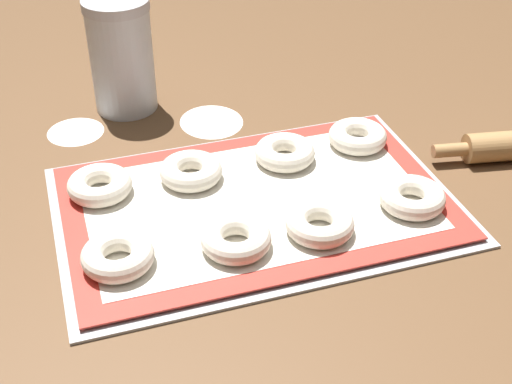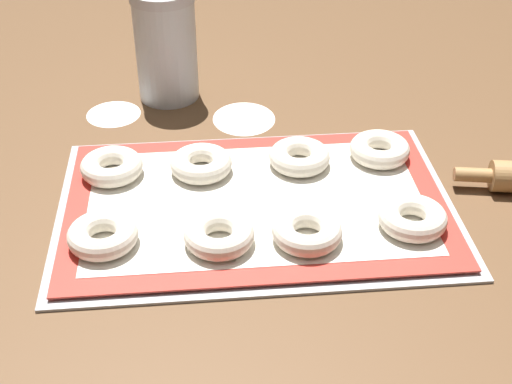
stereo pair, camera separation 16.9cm
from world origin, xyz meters
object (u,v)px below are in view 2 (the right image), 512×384
at_px(bagel_front_far_right, 413,218).
at_px(bagel_back_far_right, 380,149).
at_px(bagel_front_mid_left, 219,235).
at_px(bagel_front_far_left, 103,235).
at_px(baking_tray, 256,205).
at_px(bagel_back_far_left, 112,166).
at_px(bagel_front_mid_right, 307,231).
at_px(bagel_back_mid_left, 201,164).
at_px(flour_canister, 166,45).
at_px(bagel_back_mid_right, 299,157).

bearing_deg(bagel_front_far_right, bagel_back_far_right, 91.09).
bearing_deg(bagel_front_mid_left, bagel_front_far_left, 175.09).
relative_size(baking_tray, bagel_back_far_left, 6.06).
bearing_deg(bagel_front_far_right, baking_tray, 158.75).
relative_size(bagel_front_far_left, bagel_front_mid_left, 1.00).
distance_m(baking_tray, bagel_front_far_right, 0.21).
xyz_separation_m(baking_tray, bagel_front_mid_right, (0.05, -0.09, 0.02)).
xyz_separation_m(bagel_front_mid_left, bagel_front_mid_right, (0.11, -0.00, 0.00)).
height_order(bagel_front_mid_right, bagel_back_far_right, same).
distance_m(bagel_front_mid_right, bagel_back_far_right, 0.22).
height_order(bagel_front_mid_right, bagel_back_mid_left, same).
xyz_separation_m(bagel_front_far_left, flour_canister, (0.08, 0.41, 0.07)).
relative_size(bagel_front_mid_left, bagel_back_mid_right, 1.00).
bearing_deg(bagel_front_mid_right, bagel_back_far_right, 53.28).
bearing_deg(baking_tray, bagel_back_mid_right, 49.35).
height_order(bagel_front_far_left, bagel_back_mid_right, same).
relative_size(baking_tray, bagel_back_mid_left, 6.06).
bearing_deg(bagel_front_far_right, bagel_back_far_left, 158.22).
xyz_separation_m(bagel_front_far_right, bagel_back_far_left, (-0.39, 0.15, 0.00)).
relative_size(bagel_back_mid_right, bagel_back_far_right, 1.00).
relative_size(bagel_front_far_right, bagel_back_far_left, 1.00).
bearing_deg(flour_canister, bagel_front_far_left, -100.72).
distance_m(bagel_back_mid_left, bagel_back_mid_right, 0.14).
height_order(bagel_front_far_left, bagel_front_mid_left, same).
height_order(baking_tray, bagel_front_mid_right, bagel_front_mid_right).
bearing_deg(bagel_back_mid_right, bagel_front_mid_left, -126.39).
height_order(bagel_front_mid_left, bagel_front_mid_right, same).
relative_size(bagel_front_mid_right, flour_canister, 0.47).
bearing_deg(bagel_back_mid_right, bagel_front_mid_right, -94.97).
distance_m(bagel_front_far_right, bagel_back_mid_left, 0.30).
bearing_deg(bagel_back_far_right, bagel_back_far_left, -178.49).
bearing_deg(bagel_back_far_left, bagel_front_mid_right, -34.01).
relative_size(bagel_front_mid_right, bagel_back_mid_left, 1.00).
distance_m(bagel_front_mid_left, flour_canister, 0.43).
relative_size(bagel_front_mid_right, bagel_back_far_right, 1.00).
height_order(bagel_front_far_left, bagel_front_far_right, same).
xyz_separation_m(bagel_back_mid_left, bagel_back_far_right, (0.26, 0.01, 0.00)).
distance_m(bagel_back_far_left, flour_canister, 0.27).
xyz_separation_m(bagel_front_mid_left, bagel_back_mid_left, (-0.02, 0.16, 0.00)).
height_order(bagel_front_far_right, bagel_back_mid_right, same).
distance_m(bagel_front_mid_right, bagel_back_mid_left, 0.21).
bearing_deg(bagel_front_far_left, bagel_back_mid_right, 30.32).
distance_m(bagel_front_mid_right, bagel_back_far_left, 0.30).
xyz_separation_m(bagel_front_mid_left, bagel_back_mid_right, (0.12, 0.17, 0.00)).
relative_size(bagel_back_far_left, bagel_back_mid_left, 1.00).
height_order(bagel_front_mid_right, bagel_back_mid_right, same).
height_order(bagel_front_far_left, bagel_front_mid_right, same).
bearing_deg(bagel_back_mid_right, bagel_back_far_right, 4.30).
xyz_separation_m(bagel_front_far_right, bagel_back_far_right, (-0.00, 0.16, 0.00)).
bearing_deg(flour_canister, bagel_back_far_left, -106.96).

